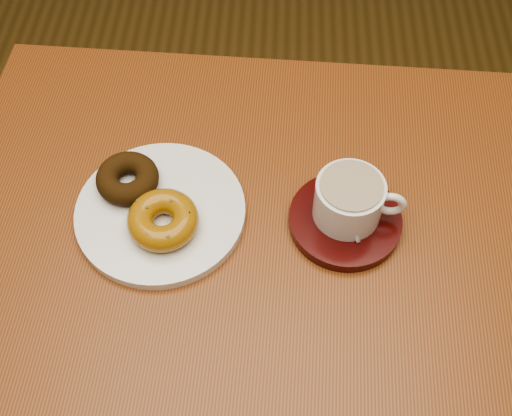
{
  "coord_description": "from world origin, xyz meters",
  "views": [
    {
      "loc": [
        0.29,
        -0.36,
        1.63
      ],
      "look_at": [
        0.27,
        0.16,
        0.86
      ],
      "focal_mm": 45.0,
      "sensor_mm": 36.0,
      "label": 1
    }
  ],
  "objects_px": {
    "cafe_table": "(244,259)",
    "donut_plate": "(161,212)",
    "coffee_cup": "(350,199)",
    "saucer": "(345,220)"
  },
  "relations": [
    {
      "from": "cafe_table",
      "to": "donut_plate",
      "type": "xyz_separation_m",
      "value": [
        -0.12,
        -0.0,
        0.14
      ]
    },
    {
      "from": "donut_plate",
      "to": "saucer",
      "type": "distance_m",
      "value": 0.27
    },
    {
      "from": "coffee_cup",
      "to": "saucer",
      "type": "bearing_deg",
      "value": -102.78
    },
    {
      "from": "saucer",
      "to": "coffee_cup",
      "type": "distance_m",
      "value": 0.04
    },
    {
      "from": "cafe_table",
      "to": "coffee_cup",
      "type": "distance_m",
      "value": 0.24
    },
    {
      "from": "cafe_table",
      "to": "donut_plate",
      "type": "relative_size",
      "value": 3.68
    },
    {
      "from": "cafe_table",
      "to": "donut_plate",
      "type": "height_order",
      "value": "donut_plate"
    },
    {
      "from": "donut_plate",
      "to": "saucer",
      "type": "xyz_separation_m",
      "value": [
        0.27,
        -0.0,
        0.0
      ]
    },
    {
      "from": "donut_plate",
      "to": "saucer",
      "type": "relative_size",
      "value": 1.52
    },
    {
      "from": "cafe_table",
      "to": "coffee_cup",
      "type": "xyz_separation_m",
      "value": [
        0.15,
        -0.0,
        0.19
      ]
    }
  ]
}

